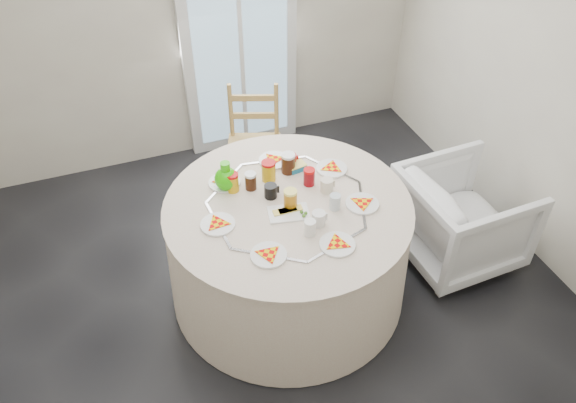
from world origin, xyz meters
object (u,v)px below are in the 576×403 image
object	(u,v)px
green_pitcher	(226,177)
table	(288,250)
armchair	(462,215)
wooden_chair	(254,147)

from	to	relation	value
green_pitcher	table	bearing A→B (deg)	-40.00
green_pitcher	armchair	bearing A→B (deg)	-11.63
armchair	green_pitcher	bearing A→B (deg)	73.27
wooden_chair	armchair	distance (m)	1.67
table	armchair	xyz separation A→B (m)	(1.27, -0.12, 0.02)
table	wooden_chair	size ratio (longest dim) A/B	1.69
table	armchair	bearing A→B (deg)	-5.20
wooden_chair	green_pitcher	distance (m)	1.00
wooden_chair	armchair	bearing A→B (deg)	-26.47
table	wooden_chair	bearing A→B (deg)	83.75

